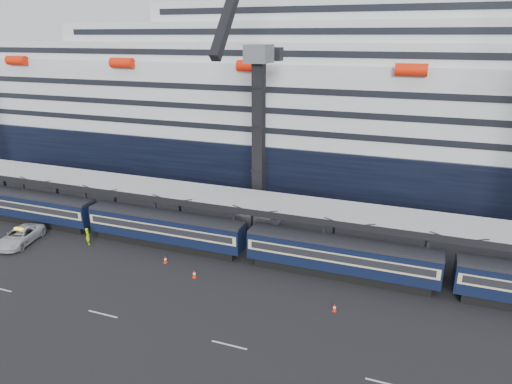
% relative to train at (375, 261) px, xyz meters
% --- Properties ---
extents(ground, '(260.00, 260.00, 0.00)m').
position_rel_train_xyz_m(ground, '(4.65, -10.00, -2.20)').
color(ground, black).
rests_on(ground, ground).
extents(train, '(133.05, 3.00, 4.05)m').
position_rel_train_xyz_m(train, '(0.00, 0.00, 0.00)').
color(train, black).
rests_on(train, ground).
extents(canopy, '(130.00, 6.25, 5.53)m').
position_rel_train_xyz_m(canopy, '(4.65, 4.00, 3.05)').
color(canopy, '#999CA1').
rests_on(canopy, ground).
extents(cruise_ship, '(214.09, 28.84, 34.00)m').
position_rel_train_xyz_m(cruise_ship, '(3.57, 35.99, 10.14)').
color(cruise_ship, black).
rests_on(cruise_ship, ground).
extents(crane_dark_near, '(4.50, 17.75, 35.08)m').
position_rel_train_xyz_m(crane_dark_near, '(-15.35, 8.59, 9.73)').
color(crane_dark_near, '#4C4E53').
rests_on(crane_dark_near, ground).
extents(pickup_truck, '(4.30, 6.94, 1.79)m').
position_rel_train_xyz_m(pickup_truck, '(-39.51, -5.56, -1.31)').
color(pickup_truck, '#B0B3B8').
rests_on(pickup_truck, ground).
extents(worker, '(0.87, 0.85, 2.02)m').
position_rel_train_xyz_m(worker, '(-31.98, -2.96, -1.19)').
color(worker, '#ABD50B').
rests_on(worker, ground).
extents(traffic_cone_a, '(0.41, 0.41, 0.82)m').
position_rel_train_xyz_m(traffic_cone_a, '(-39.96, -3.70, -1.80)').
color(traffic_cone_a, '#F82207').
rests_on(traffic_cone_a, ground).
extents(traffic_cone_b, '(0.43, 0.43, 0.85)m').
position_rel_train_xyz_m(traffic_cone_b, '(-16.84, -5.56, -1.78)').
color(traffic_cone_b, '#F82207').
rests_on(traffic_cone_b, ground).
extents(traffic_cone_c, '(0.40, 0.40, 0.79)m').
position_rel_train_xyz_m(traffic_cone_c, '(-21.21, -3.83, -1.81)').
color(traffic_cone_c, '#F82207').
rests_on(traffic_cone_c, ground).
extents(traffic_cone_d, '(0.36, 0.36, 0.72)m').
position_rel_train_xyz_m(traffic_cone_d, '(-2.56, -6.50, -1.84)').
color(traffic_cone_d, '#F82207').
rests_on(traffic_cone_d, ground).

